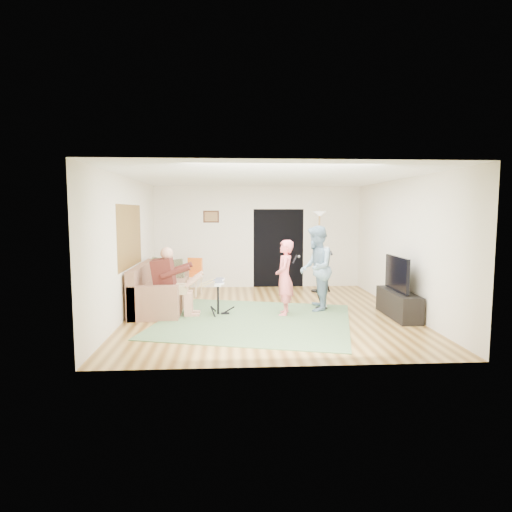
# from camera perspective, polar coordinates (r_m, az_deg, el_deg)

# --- Properties ---
(floor) EXTENTS (6.00, 6.00, 0.00)m
(floor) POSITION_cam_1_polar(r_m,az_deg,el_deg) (8.71, 1.61, -7.59)
(floor) COLOR brown
(floor) RESTS_ON ground
(walls) EXTENTS (5.50, 6.00, 2.70)m
(walls) POSITION_cam_1_polar(r_m,az_deg,el_deg) (8.49, 1.63, 1.30)
(walls) COLOR beige
(walls) RESTS_ON floor
(ceiling) EXTENTS (6.00, 6.00, 0.00)m
(ceiling) POSITION_cam_1_polar(r_m,az_deg,el_deg) (8.49, 1.66, 10.42)
(ceiling) COLOR white
(ceiling) RESTS_ON walls
(window_blinds) EXTENTS (0.00, 2.05, 2.05)m
(window_blinds) POSITION_cam_1_polar(r_m,az_deg,el_deg) (8.87, -16.46, 2.55)
(window_blinds) COLOR brown
(window_blinds) RESTS_ON walls
(doorway) EXTENTS (2.10, 0.00, 2.10)m
(doorway) POSITION_cam_1_polar(r_m,az_deg,el_deg) (11.54, 3.01, 1.04)
(doorway) COLOR black
(doorway) RESTS_ON walls
(picture_frame) EXTENTS (0.42, 0.03, 0.32)m
(picture_frame) POSITION_cam_1_polar(r_m,az_deg,el_deg) (11.43, -6.01, 5.24)
(picture_frame) COLOR #3F2314
(picture_frame) RESTS_ON walls
(area_rug) EXTENTS (4.16, 3.99, 0.02)m
(area_rug) POSITION_cam_1_polar(r_m,az_deg,el_deg) (8.10, -0.16, -8.56)
(area_rug) COLOR #4E6E43
(area_rug) RESTS_ON floor
(sofa) EXTENTS (0.95, 2.31, 0.94)m
(sofa) POSITION_cam_1_polar(r_m,az_deg,el_deg) (9.28, -13.07, -4.92)
(sofa) COLOR #875C43
(sofa) RESTS_ON floor
(drummer) EXTENTS (0.88, 0.49, 1.35)m
(drummer) POSITION_cam_1_polar(r_m,az_deg,el_deg) (8.55, -10.96, -4.34)
(drummer) COLOR #4F1C16
(drummer) RESTS_ON sofa
(drum_kit) EXTENTS (0.38, 0.69, 0.71)m
(drum_kit) POSITION_cam_1_polar(r_m,az_deg,el_deg) (8.52, -5.08, -5.78)
(drum_kit) COLOR black
(drum_kit) RESTS_ON floor
(singer) EXTENTS (0.44, 0.59, 1.49)m
(singer) POSITION_cam_1_polar(r_m,az_deg,el_deg) (8.42, 3.83, -2.91)
(singer) COLOR #FB6D70
(singer) RESTS_ON floor
(microphone) EXTENTS (0.06, 0.06, 0.24)m
(microphone) POSITION_cam_1_polar(r_m,az_deg,el_deg) (8.40, 5.20, -0.42)
(microphone) COLOR black
(microphone) RESTS_ON singer
(guitarist) EXTENTS (0.84, 0.98, 1.75)m
(guitarist) POSITION_cam_1_polar(r_m,az_deg,el_deg) (8.88, 8.00, -1.63)
(guitarist) COLOR #7394A9
(guitarist) RESTS_ON floor
(guitar_held) EXTENTS (0.23, 0.61, 0.26)m
(guitar_held) POSITION_cam_1_polar(r_m,az_deg,el_deg) (8.88, 9.29, 0.40)
(guitar_held) COLOR white
(guitar_held) RESTS_ON guitarist
(guitar_spare) EXTENTS (0.29, 0.26, 0.82)m
(guitar_spare) POSITION_cam_1_polar(r_m,az_deg,el_deg) (9.09, 8.79, -5.56)
(guitar_spare) COLOR black
(guitar_spare) RESTS_ON floor
(torchiere_lamp) EXTENTS (0.36, 0.36, 2.04)m
(torchiere_lamp) POSITION_cam_1_polar(r_m,az_deg,el_deg) (10.92, 8.42, 2.54)
(torchiere_lamp) COLOR black
(torchiere_lamp) RESTS_ON floor
(dining_chair) EXTENTS (0.49, 0.51, 0.90)m
(dining_chair) POSITION_cam_1_polar(r_m,az_deg,el_deg) (10.54, -8.46, -3.47)
(dining_chair) COLOR #D3B989
(dining_chair) RESTS_ON floor
(tv_cabinet) EXTENTS (0.40, 1.40, 0.50)m
(tv_cabinet) POSITION_cam_1_polar(r_m,az_deg,el_deg) (8.79, 18.46, -6.10)
(tv_cabinet) COLOR black
(tv_cabinet) RESTS_ON floor
(television) EXTENTS (0.06, 1.05, 0.66)m
(television) POSITION_cam_1_polar(r_m,az_deg,el_deg) (8.67, 18.28, -2.23)
(television) COLOR black
(television) RESTS_ON tv_cabinet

